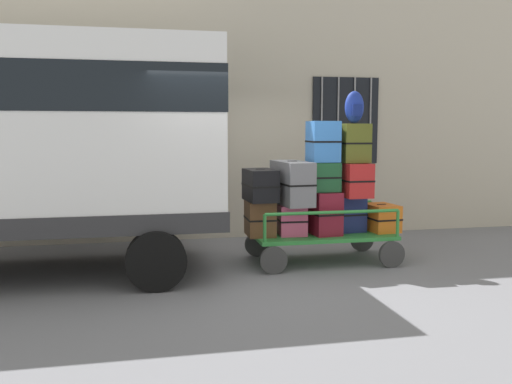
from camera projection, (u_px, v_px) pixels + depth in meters
ground_plane at (245, 268)px, 7.45m from camera, size 40.00×40.00×0.00m
building_wall at (219, 91)px, 9.35m from camera, size 12.00×0.38×5.00m
van at (29, 133)px, 6.86m from camera, size 4.70×2.15×2.95m
luggage_cart at (322, 238)px, 7.75m from camera, size 2.00×1.08×0.41m
cart_railing at (322, 211)px, 7.71m from camera, size 1.89×0.94×0.38m
suitcase_left_bottom at (260, 218)px, 7.55m from camera, size 0.38×0.50×0.48m
suitcase_left_middle at (260, 185)px, 7.48m from camera, size 0.41×0.64×0.44m
suitcase_midleft_bottom at (291, 219)px, 7.66m from camera, size 0.41×0.56×0.42m
suitcase_midleft_middle at (292, 183)px, 7.56m from camera, size 0.45×0.88×0.60m
suitcase_center_bottom at (322, 212)px, 7.70m from camera, size 0.43×0.66×0.60m
suitcase_center_middle at (323, 177)px, 7.62m from camera, size 0.39×0.46×0.40m
suitcase_center_top at (323, 141)px, 7.60m from camera, size 0.40×0.48×0.56m
suitcase_midright_bottom at (351, 214)px, 7.83m from camera, size 0.39×0.31×0.51m
suitcase_midright_middle at (352, 179)px, 7.77m from camera, size 0.38×0.75×0.47m
suitcase_midright_top at (353, 143)px, 7.71m from camera, size 0.38×0.50×0.54m
suitcase_right_bottom at (381, 218)px, 7.89m from camera, size 0.43×0.56×0.39m
backpack at (354, 107)px, 7.65m from camera, size 0.27×0.22×0.44m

